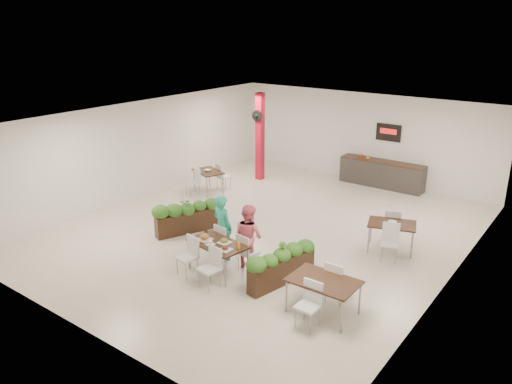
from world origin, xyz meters
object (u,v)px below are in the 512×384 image
Objects in this scene: main_table at (217,247)px; diner_woman at (248,236)px; diner_man at (222,227)px; planter_right at (282,263)px; planter_left at (187,215)px; red_column at (260,136)px; side_table_b at (392,228)px; service_counter at (382,173)px; side_table_c at (324,285)px; side_table_a at (208,175)px.

diner_woman is (0.41, 0.65, 0.15)m from main_table.
diner_man reaches higher than diner_woman.
planter_right is (1.49, 0.46, -0.14)m from main_table.
diner_man is 1.95m from planter_left.
red_column is 1.77× the size of planter_left.
red_column reaches higher than planter_left.
side_table_b is (2.80, 3.54, -0.01)m from main_table.
red_column is 4.56m from service_counter.
main_table is 2.84m from side_table_c.
planter_left is at bearing -110.95° from service_counter.
side_table_a is (-4.47, 3.59, -0.17)m from diner_woman.
planter_left is at bearing -10.11° from diner_man.
diner_man is at bearing -156.54° from side_table_b.
diner_man is at bearing 120.81° from main_table.
side_table_c is (2.43, -0.73, -0.15)m from diner_woman.
side_table_c is (2.84, -0.08, 0.00)m from main_table.
diner_woman is 5.74m from side_table_a.
main_table is 4.51m from side_table_b.
side_table_a is at bearing -137.97° from service_counter.
main_table is 0.99× the size of planter_left.
side_table_a is 1.03× the size of side_table_c.
service_counter is (4.00, 1.86, -1.15)m from red_column.
red_column is at bearing 103.93° from planter_left.
planter_left is (-1.82, 0.63, -0.32)m from diner_man.
red_column is 1.92× the size of side_table_a.
side_table_c is (0.04, -3.62, 0.01)m from side_table_b.
side_table_c is at bearing -15.11° from planter_left.
red_column is 9.18m from side_table_c.
side_table_b is at bearing -64.48° from service_counter.
side_table_b is at bearing -120.63° from diner_woman.
planter_left is 5.23m from side_table_c.
side_table_c is (2.34, -8.43, 0.15)m from service_counter.
side_table_a is 1.00× the size of side_table_b.
service_counter is 1.82× the size of diner_man.
planter_left is at bearing -174.44° from side_table_b.
side_table_a is at bearing 155.41° from side_table_b.
diner_woman reaches higher than side_table_b.
planter_right is at bearing -50.40° from red_column.
service_counter is 5.34m from side_table_b.
planter_left is at bearing 167.40° from planter_right.
main_table is at bearing -61.67° from red_column.
red_column reaches higher than side_table_a.
service_counter is at bearing -81.65° from diner_woman.
diner_man is at bearing -19.13° from planter_left.
planter_right is at bearing -13.44° from side_table_a.
main_table is (-0.50, -8.35, 0.14)m from service_counter.
planter_left is at bearing -4.53° from diner_woman.
side_table_c is at bearing -46.02° from red_column.
red_column reaches higher than service_counter.
red_column reaches higher than side_table_c.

